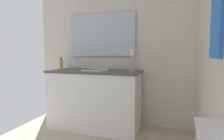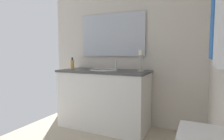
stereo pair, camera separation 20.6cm
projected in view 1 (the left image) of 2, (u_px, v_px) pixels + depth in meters
name	position (u px, v px, depth m)	size (l,w,h in m)	color
wall_left	(112.00, 44.00, 2.90)	(0.04, 2.47, 2.45)	silver
vanity_cabinet	(95.00, 99.00, 2.71)	(0.58, 1.31, 0.84)	white
sink_basin	(95.00, 73.00, 2.67)	(0.40, 0.40, 0.24)	white
mirror	(102.00, 35.00, 2.89)	(0.02, 1.06, 0.65)	silver
candle_holder_tall	(132.00, 60.00, 2.53)	(0.09, 0.09, 0.29)	#B7B2A5
soap_bottle	(61.00, 65.00, 2.79)	(0.06, 0.06, 0.18)	#E5B259
towel_near_vanity	(218.00, 20.00, 1.16)	(0.28, 0.03, 0.48)	blue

